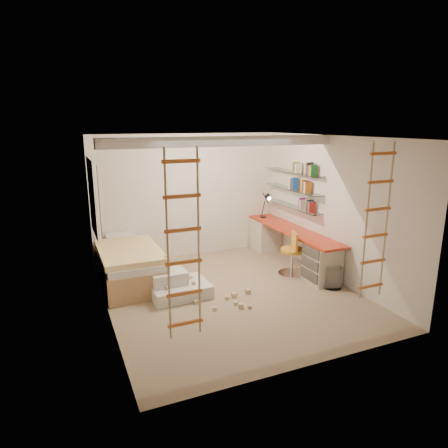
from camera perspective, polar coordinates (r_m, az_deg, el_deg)
name	(u,v)px	position (r m, az deg, el deg)	size (l,w,h in m)	color
floor	(231,294)	(6.86, 1.00, -9.93)	(4.50, 4.50, 0.00)	#957F60
ceiling_beam	(224,141)	(6.54, 0.00, 11.72)	(4.00, 0.18, 0.16)	white
window_frame	(93,197)	(7.34, -18.15, 3.67)	(0.06, 1.15, 1.35)	white
window_blind	(96,197)	(7.35, -17.84, 3.70)	(0.02, 1.00, 1.20)	#4C2D1E
rope_ladder_left	(183,246)	(4.34, -5.82, -3.20)	(0.41, 0.04, 2.13)	#CF6023
rope_ladder_right	(377,223)	(5.71, 20.98, 0.19)	(0.41, 0.04, 2.13)	#CD6223
waste_bin	(333,277)	(7.28, 15.33, -7.36)	(0.31, 0.31, 0.38)	white
desk	(291,245)	(8.20, 9.56, -3.00)	(0.56, 2.80, 0.75)	red
shelves	(293,189)	(8.25, 9.77, 4.92)	(0.25, 1.80, 0.71)	white
bed	(129,264)	(7.44, -13.46, -5.61)	(1.02, 2.00, 0.69)	#AD7F51
task_lamp	(267,201)	(8.80, 6.15, 3.22)	(0.14, 0.36, 0.57)	black
swivel_chair	(292,260)	(7.63, 9.73, -5.04)	(0.64, 0.64, 0.86)	gold
play_platform	(176,286)	(6.79, -6.87, -8.76)	(0.99, 0.78, 0.43)	silver
toy_blocks	(206,289)	(6.58, -2.52, -9.19)	(1.39, 1.09, 0.70)	#CCB284
books	(293,181)	(8.23, 9.82, 6.03)	(0.14, 0.70, 0.92)	red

